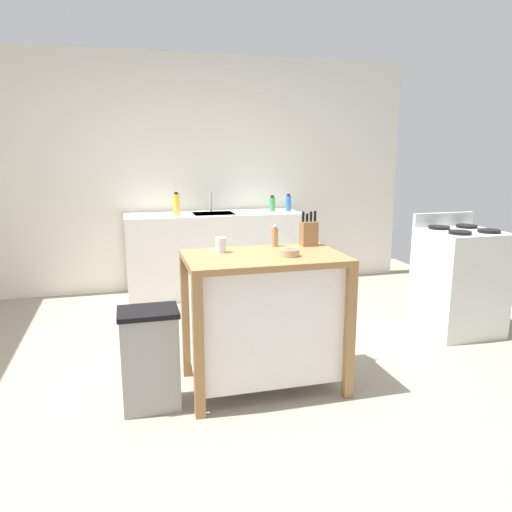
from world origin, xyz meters
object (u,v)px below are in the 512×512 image
Objects in this scene: trash_bin at (150,358)px; bottle_dish_soap at (176,204)px; knife_block at (309,233)px; bottle_hand_soap at (272,204)px; bowl_stoneware_deep at (290,252)px; drinking_cup at (221,245)px; kitchen_island at (264,314)px; stove at (459,281)px; bottle_spray_cleaner at (288,203)px; pepper_grinder at (275,236)px; sink_faucet at (211,202)px.

trash_bin is 2.50m from bottle_dish_soap.
knife_block is 2.11m from bottle_hand_soap.
drinking_cup reaches higher than bowl_stoneware_deep.
kitchen_island is 1.00× the size of stove.
knife_block is at bearing 15.24° from trash_bin.
bottle_hand_soap reaches higher than trash_bin.
knife_block is at bearing -71.01° from bottle_dish_soap.
knife_block is 1.66m from stove.
bottle_dish_soap is at bearing 91.67° from drinking_cup.
stove is at bearing 10.83° from drinking_cup.
bottle_spray_cleaner reaches higher than trash_bin.
stove reaches higher than trash_bin.
bowl_stoneware_deep is 0.64× the size of bottle_spray_cleaner.
bottle_dish_soap is (0.43, 2.36, 0.69)m from trash_bin.
knife_block is 2.10m from bottle_spray_cleaner.
bottle_spray_cleaner is (0.54, 2.03, -0.01)m from knife_block.
kitchen_island is 0.66m from knife_block.
bottle_dish_soap is (-0.46, 2.35, 0.08)m from bowl_stoneware_deep.
knife_block is 0.65m from drinking_cup.
bottle_spray_cleaner is 1.25m from bottle_dish_soap.
stove is (0.99, -1.69, -0.53)m from bottle_spray_cleaner.
pepper_grinder is (0.41, 0.11, 0.02)m from drinking_cup.
pepper_grinder is 2.20m from sink_faucet.
trash_bin is (-0.49, -0.23, -0.64)m from drinking_cup.
kitchen_island is at bearing -112.40° from bottle_spray_cleaner.
knife_block reaches higher than bowl_stoneware_deep.
pepper_grinder is 2.12m from bottle_hand_soap.
trash_bin is (-0.90, -0.35, -0.66)m from pepper_grinder.
stove is at bearing 9.73° from pepper_grinder.
bowl_stoneware_deep is at bearing -78.93° from bottle_dish_soap.
bottle_dish_soap reaches higher than stove.
bottle_spray_cleaner reaches higher than pepper_grinder.
kitchen_island is 2.51m from sink_faucet.
sink_faucet is at bearing 24.60° from bottle_dish_soap.
sink_faucet reaches higher than bottle_hand_soap.
bottle_hand_soap is 0.18× the size of stove.
bowl_stoneware_deep is 2.40m from bottle_dish_soap.
sink_faucet reaches higher than stove.
kitchen_island is 4.19× the size of knife_block.
bottle_dish_soap is at bearing -178.69° from bottle_hand_soap.
bowl_stoneware_deep is 0.52× the size of bottle_dish_soap.
bottle_hand_soap reaches higher than drinking_cup.
knife_block is 1.35× the size of bottle_hand_soap.
knife_block is at bearing -82.26° from sink_faucet.
knife_block is 1.95× the size of bowl_stoneware_deep.
pepper_grinder is 2.07m from bottle_dish_soap.
pepper_grinder is 2.14m from bottle_spray_cleaner.
bottle_hand_soap is (1.50, 2.38, 0.66)m from trash_bin.
sink_faucet is 0.22× the size of stove.
bottle_spray_cleaner is (0.78, 2.00, 0.01)m from pepper_grinder.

